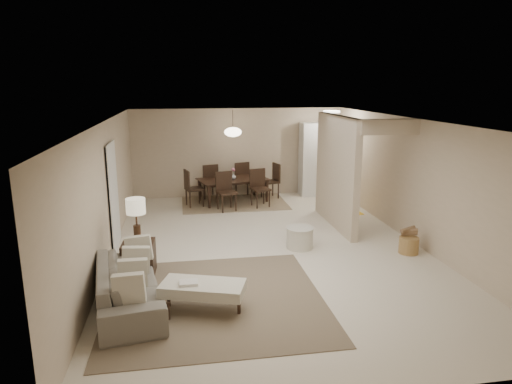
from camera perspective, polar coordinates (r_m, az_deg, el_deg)
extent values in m
plane|color=beige|center=(9.10, 1.50, -7.01)|extent=(9.00, 9.00, 0.00)
plane|color=white|center=(8.56, 1.60, 8.89)|extent=(9.00, 9.00, 0.00)
plane|color=#C2AE93|center=(13.12, -2.21, 4.96)|extent=(6.00, 0.00, 6.00)
plane|color=#C2AE93|center=(8.70, -18.25, -0.05)|extent=(0.00, 9.00, 9.00)
plane|color=#C2AE93|center=(9.76, 19.12, 1.29)|extent=(0.00, 9.00, 9.00)
cube|color=#C2AE93|center=(10.39, 10.01, 2.54)|extent=(0.15, 2.50, 2.50)
cube|color=black|center=(9.32, -17.43, -0.57)|extent=(0.04, 0.90, 2.04)
cube|color=silver|center=(13.31, 8.10, 4.08)|extent=(1.20, 0.55, 2.10)
cylinder|color=white|center=(12.24, 9.44, 9.88)|extent=(0.44, 0.44, 0.05)
cube|color=brown|center=(7.08, -5.06, -13.22)|extent=(3.20, 3.20, 0.01)
imported|color=slate|center=(6.98, -15.63, -11.27)|extent=(2.28, 1.18, 0.64)
cube|color=beige|center=(6.65, -6.66, -11.86)|extent=(1.29, 0.88, 0.16)
cylinder|color=black|center=(6.57, -10.93, -14.42)|extent=(0.05, 0.05, 0.26)
cylinder|color=black|center=(6.60, -2.14, -14.00)|extent=(0.05, 0.05, 0.26)
cylinder|color=black|center=(6.92, -10.87, -12.91)|extent=(0.05, 0.05, 0.26)
cylinder|color=black|center=(6.95, -2.57, -12.53)|extent=(0.05, 0.05, 0.26)
cube|color=black|center=(8.04, -14.43, -8.05)|extent=(0.55, 0.55, 0.58)
cylinder|color=#412A1B|center=(7.89, -14.61, -5.08)|extent=(0.12, 0.12, 0.30)
cylinder|color=#412A1B|center=(7.81, -14.73, -3.13)|extent=(0.03, 0.03, 0.26)
cylinder|color=beige|center=(7.76, -14.82, -1.72)|extent=(0.32, 0.32, 0.26)
cylinder|color=beige|center=(9.07, 5.50, -5.73)|extent=(0.54, 0.54, 0.42)
cylinder|color=olive|center=(9.25, 18.55, -6.33)|extent=(0.43, 0.43, 0.32)
cube|color=#79634B|center=(12.56, -2.80, -1.23)|extent=(2.80, 2.10, 0.01)
imported|color=black|center=(12.48, -2.82, 0.18)|extent=(2.03, 1.45, 0.65)
imported|color=white|center=(12.39, -2.84, 1.97)|extent=(0.18, 0.18, 0.15)
cube|color=yellow|center=(11.70, 10.63, -2.54)|extent=(1.01, 0.67, 0.01)
cylinder|color=#412A1B|center=(12.19, -2.92, 9.04)|extent=(0.02, 0.02, 0.50)
ellipsoid|color=#FFEAC6|center=(12.21, -2.90, 7.49)|extent=(0.46, 0.46, 0.25)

